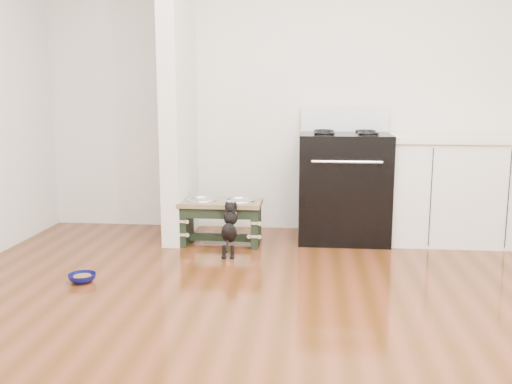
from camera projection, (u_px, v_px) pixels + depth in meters
name	position (u px, v px, depth m)	size (l,w,h in m)	color
ground	(313.00, 344.00, 2.91)	(5.00, 5.00, 0.00)	#48250C
room_shell	(320.00, 15.00, 2.63)	(5.00, 5.00, 5.00)	silver
partition_wall	(178.00, 82.00, 4.85)	(0.15, 0.80, 2.70)	silver
oven_range	(344.00, 185.00, 4.92)	(0.76, 0.69, 1.14)	black
cabinet_run	(460.00, 189.00, 4.84)	(1.24, 0.64, 0.91)	white
dog_feeder	(221.00, 213.00, 4.77)	(0.68, 0.36, 0.39)	black
puppy	(230.00, 227.00, 4.46)	(0.12, 0.35, 0.41)	black
floor_bowl	(82.00, 278.00, 3.85)	(0.23, 0.23, 0.06)	#0B0D4F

